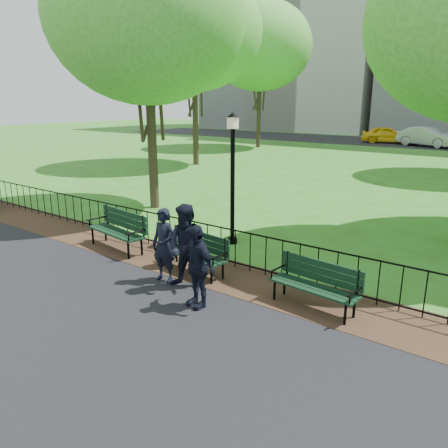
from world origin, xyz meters
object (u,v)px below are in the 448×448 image
Objects in this scene: person_left at (164,245)px; taxi at (387,135)px; tree_far_w at (260,46)px; person_mid at (187,247)px; park_bench_left_a at (119,226)px; sedan_silver at (428,137)px; lamppost at (233,175)px; tree_near_w at (147,18)px; person_right at (197,266)px; tree_mid_w at (194,31)px; park_bench_main at (183,243)px; park_bench_right_a at (316,280)px.

taxi is at bearing 94.20° from person_left.
tree_far_w is 6.32× the size of person_mid.
park_bench_left_a is at bearing 166.96° from taxi.
person_mid is 0.36× the size of sedan_silver.
person_mid is at bearing -60.57° from tree_far_w.
lamppost is 2.18× the size of person_left.
park_bench_left_a is at bearing -55.78° from tree_near_w.
tree_near_w is 5.75× the size of person_right.
tree_near_w is 2.10× the size of taxi.
lamppost is 3.20m from person_mid.
park_bench_left_a is 2.48m from person_left.
tree_mid_w is at bearing 130.46° from park_bench_left_a.
park_bench_main is at bearing -50.77° from tree_mid_w.
person_mid reaches higher than park_bench_left_a.
tree_far_w reaches higher than person_right.
park_bench_left_a is 1.13× the size of person_mid.
taxi is (-6.98, 34.04, -0.05)m from person_right.
park_bench_right_a is 4.21m from lamppost.
taxi is at bearing 103.40° from park_bench_left_a.
sedan_silver is at bearing 97.06° from park_bench_left_a.
park_bench_right_a is 32.00m from sedan_silver.
tree_mid_w is 6.74× the size of person_left.
park_bench_main is at bearing 124.80° from person_mid.
park_bench_left_a is at bearing -57.12° from tree_mid_w.
tree_near_w is 5.73× the size of person_left.
tree_mid_w is at bearing 118.00° from person_mid.
person_right is (11.88, -14.04, -6.47)m from tree_mid_w.
park_bench_main is 0.37× the size of sedan_silver.
person_right is at bearing -48.60° from person_mid.
park_bench_main is 0.42× the size of taxi.
sedan_silver is (-2.05, 32.34, 0.01)m from person_left.
park_bench_main is 31.69m from sedan_silver.
tree_near_w is 8.89m from person_mid.
person_mid is (2.99, -0.80, 0.26)m from park_bench_left_a.
taxi is at bearing 76.23° from tree_mid_w.
tree_near_w reaches higher than park_bench_left_a.
sedan_silver reaches higher than person_left.
person_mid is at bearing -50.34° from tree_mid_w.
tree_mid_w is at bearing -77.70° from tree_far_w.
tree_mid_w is 6.05× the size of person_mid.
taxi is (7.16, 9.63, -6.84)m from tree_far_w.
person_left is (0.11, -0.71, 0.17)m from park_bench_main.
person_left is at bearing -161.06° from park_bench_right_a.
person_left is at bearing -61.76° from tree_far_w.
person_mid reaches higher than person_left.
sedan_silver is (-2.70, 32.35, -0.08)m from person_mid.
park_bench_right_a is 0.16× the size of tree_far_w.
tree_far_w is (-12.51, 21.03, 5.74)m from lamppost.
park_bench_right_a is 10.43m from tree_near_w.
taxi is (-5.35, 30.66, -1.10)m from lamppost.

